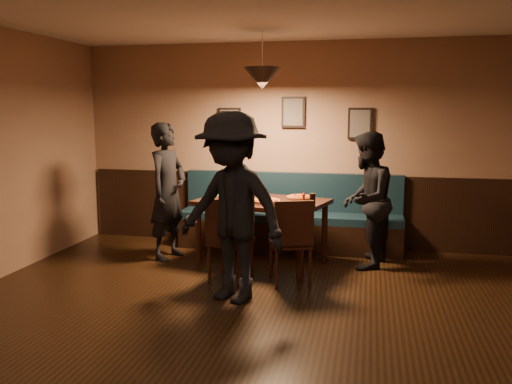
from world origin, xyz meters
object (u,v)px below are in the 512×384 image
(dining_table, at_px, (262,232))
(diner_front, at_px, (232,208))
(diner_right, at_px, (366,200))
(soda_glass, at_px, (312,200))
(booth_bench, at_px, (289,213))
(chair_near_right, at_px, (290,241))
(tabasco_bottle, at_px, (304,197))
(chair_near_left, at_px, (231,239))
(diner_left, at_px, (168,191))

(dining_table, height_order, diner_front, diner_front)
(diner_right, bearing_deg, soda_glass, -40.07)
(booth_bench, relative_size, chair_near_right, 3.16)
(diner_front, distance_m, soda_glass, 1.20)
(chair_near_right, relative_size, diner_front, 0.51)
(soda_glass, distance_m, tabasco_bottle, 0.28)
(diner_front, bearing_deg, tabasco_bottle, 88.29)
(chair_near_left, bearing_deg, diner_front, -64.36)
(chair_near_right, distance_m, tabasco_bottle, 0.72)
(diner_right, bearing_deg, booth_bench, -109.03)
(diner_front, bearing_deg, dining_table, 110.80)
(soda_glass, bearing_deg, tabasco_bottle, 117.33)
(chair_near_left, xyz_separation_m, tabasco_bottle, (0.72, 0.66, 0.39))
(dining_table, bearing_deg, diner_front, -76.87)
(dining_table, height_order, chair_near_right, chair_near_right)
(chair_near_right, bearing_deg, dining_table, 103.89)
(diner_left, bearing_deg, chair_near_right, -98.41)
(dining_table, xyz_separation_m, chair_near_left, (-0.21, -0.72, 0.07))
(chair_near_left, height_order, diner_right, diner_right)
(dining_table, xyz_separation_m, chair_near_right, (0.45, -0.66, 0.07))
(tabasco_bottle, bearing_deg, diner_left, 177.57)
(dining_table, xyz_separation_m, diner_right, (1.24, 0.15, 0.42))
(booth_bench, height_order, dining_table, booth_bench)
(chair_near_right, relative_size, diner_left, 0.55)
(chair_near_left, distance_m, diner_front, 0.76)
(soda_glass, height_order, tabasco_bottle, soda_glass)
(chair_near_left, bearing_deg, diner_right, 40.68)
(soda_glass, bearing_deg, diner_left, 170.18)
(diner_left, height_order, diner_front, diner_front)
(soda_glass, bearing_deg, diner_right, 37.52)
(diner_right, height_order, tabasco_bottle, diner_right)
(diner_front, bearing_deg, booth_bench, 105.37)
(diner_front, relative_size, tabasco_bottle, 14.88)
(diner_left, relative_size, diner_front, 0.92)
(dining_table, bearing_deg, booth_bench, 88.91)
(chair_near_left, bearing_deg, dining_table, 83.79)
(diner_left, bearing_deg, booth_bench, -48.57)
(booth_bench, xyz_separation_m, chair_near_right, (0.22, -1.43, -0.03))
(chair_near_right, height_order, diner_front, diner_front)
(booth_bench, xyz_separation_m, diner_right, (1.02, -0.62, 0.32))
(booth_bench, distance_m, chair_near_right, 1.45)
(chair_near_left, height_order, chair_near_right, chair_near_right)
(chair_near_left, height_order, soda_glass, soda_glass)
(dining_table, relative_size, soda_glass, 9.98)
(chair_near_right, bearing_deg, tabasco_bottle, 63.36)
(chair_near_left, bearing_deg, chair_near_right, 14.57)
(dining_table, distance_m, chair_near_left, 0.75)
(booth_bench, distance_m, soda_glass, 1.22)
(chair_near_left, relative_size, diner_right, 0.58)
(dining_table, xyz_separation_m, diner_left, (-1.22, 0.01, 0.46))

